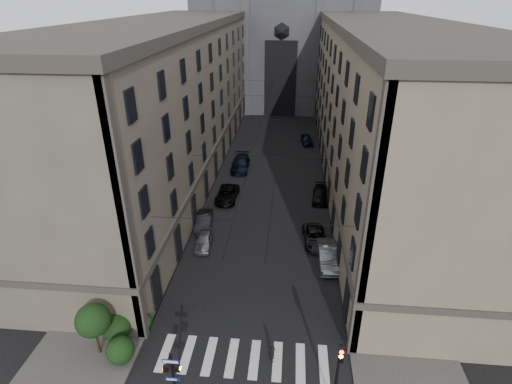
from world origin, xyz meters
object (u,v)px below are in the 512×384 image
(car_left_far, at_px, (241,164))
(car_right_far, at_px, (307,140))
(car_left_midnear, at_px, (204,222))
(car_right_near, at_px, (328,256))
(car_right_midfar, at_px, (321,194))
(traffic_light_right, at_px, (338,369))
(gothic_tower, at_px, (284,15))
(car_left_midfar, at_px, (227,195))
(pedestrian, at_px, (273,352))
(car_right_midnear, at_px, (315,237))
(pedestrian_signal_left, at_px, (173,375))
(car_left_near, at_px, (204,240))

(car_left_far, bearing_deg, car_right_far, 49.82)
(car_left_midnear, height_order, car_right_near, car_right_near)
(car_right_midfar, bearing_deg, car_right_far, 98.42)
(traffic_light_right, distance_m, car_right_midfar, 26.59)
(gothic_tower, distance_m, car_left_midfar, 50.85)
(car_left_midnear, relative_size, car_right_far, 1.06)
(pedestrian, bearing_deg, car_right_midfar, -8.92)
(gothic_tower, height_order, car_left_midnear, gothic_tower)
(car_left_midfar, height_order, car_right_midnear, car_left_midfar)
(car_left_far, bearing_deg, pedestrian_signal_left, -90.01)
(gothic_tower, distance_m, traffic_light_right, 74.67)
(car_left_near, bearing_deg, pedestrian, -63.77)
(car_left_midfar, xyz_separation_m, car_left_far, (0.40, 9.19, 0.13))
(car_left_near, distance_m, pedestrian, 14.57)
(pedestrian_signal_left, bearing_deg, car_left_near, 96.19)
(car_left_midnear, height_order, car_right_far, car_left_midnear)
(traffic_light_right, xyz_separation_m, car_right_midfar, (0.60, 26.45, -2.63))
(car_right_far, bearing_deg, pedestrian_signal_left, -107.70)
(pedestrian_signal_left, height_order, car_right_midfar, pedestrian_signal_left)
(pedestrian_signal_left, relative_size, car_right_midnear, 0.87)
(car_right_midnear, bearing_deg, pedestrian, -108.15)
(pedestrian_signal_left, relative_size, car_right_near, 0.82)
(car_right_near, relative_size, pedestrian, 3.11)
(traffic_light_right, bearing_deg, pedestrian, 139.75)
(traffic_light_right, bearing_deg, car_left_far, 105.83)
(pedestrian_signal_left, bearing_deg, car_right_midnear, 63.83)
(car_left_midfar, height_order, pedestrian, pedestrian)
(pedestrian_signal_left, relative_size, car_right_far, 0.97)
(traffic_light_right, bearing_deg, car_right_midnear, 91.33)
(pedestrian_signal_left, bearing_deg, car_left_midnear, 97.19)
(gothic_tower, distance_m, car_left_midnear, 56.98)
(traffic_light_right, height_order, car_left_midnear, traffic_light_right)
(car_left_far, xyz_separation_m, car_right_near, (10.40, -20.46, -0.02))
(car_left_midnear, bearing_deg, car_left_near, -83.19)
(gothic_tower, xyz_separation_m, car_right_midnear, (5.20, -55.72, -17.16))
(pedestrian_signal_left, xyz_separation_m, car_right_midfar, (9.71, 26.87, -1.66))
(car_left_midnear, height_order, car_left_midfar, car_left_midnear)
(car_left_midfar, bearing_deg, car_right_midnear, -37.91)
(traffic_light_right, relative_size, car_right_midnear, 1.13)
(car_left_near, relative_size, car_right_near, 0.79)
(car_left_near, distance_m, car_right_midnear, 10.58)
(car_left_far, relative_size, car_right_midnear, 1.23)
(car_left_midfar, distance_m, car_right_far, 22.68)
(car_right_near, height_order, car_right_midnear, car_right_near)
(pedestrian_signal_left, bearing_deg, car_right_far, 79.58)
(traffic_light_right, height_order, car_left_far, traffic_light_right)
(car_left_near, distance_m, car_left_midfar, 9.61)
(car_left_near, height_order, car_left_midfar, car_left_midfar)
(car_left_near, relative_size, pedestrian, 2.46)
(car_left_far, distance_m, pedestrian, 32.03)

